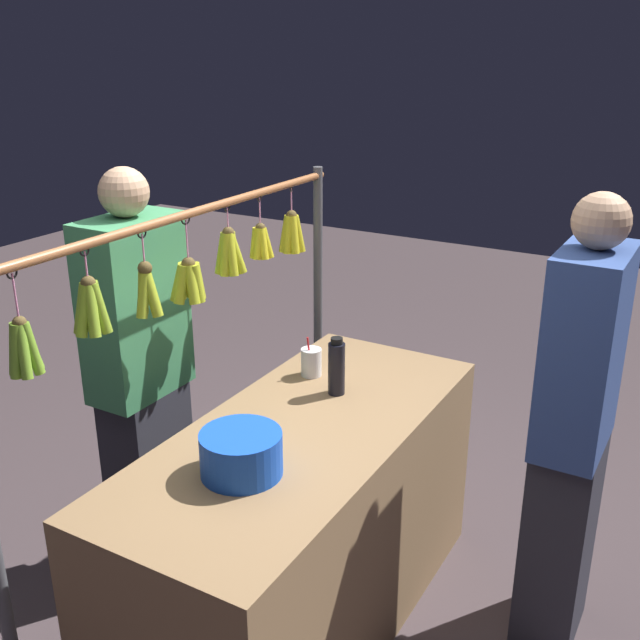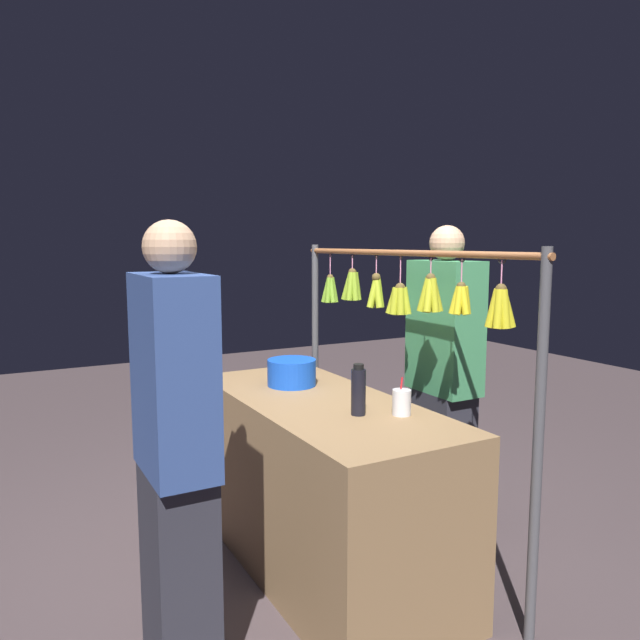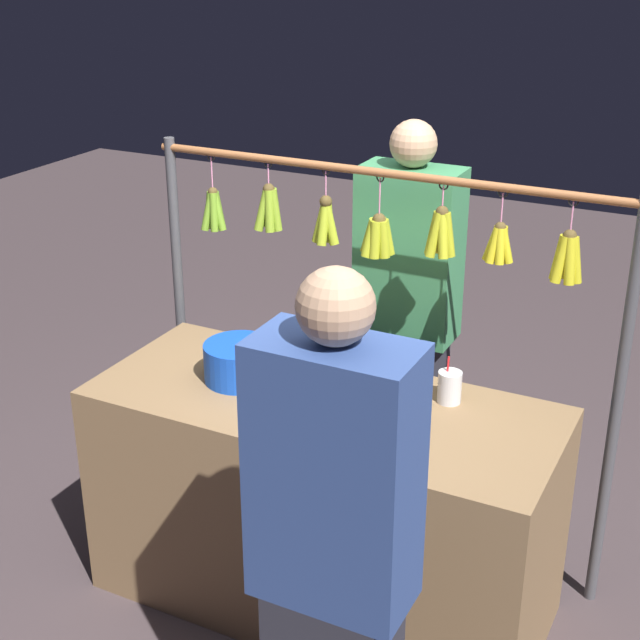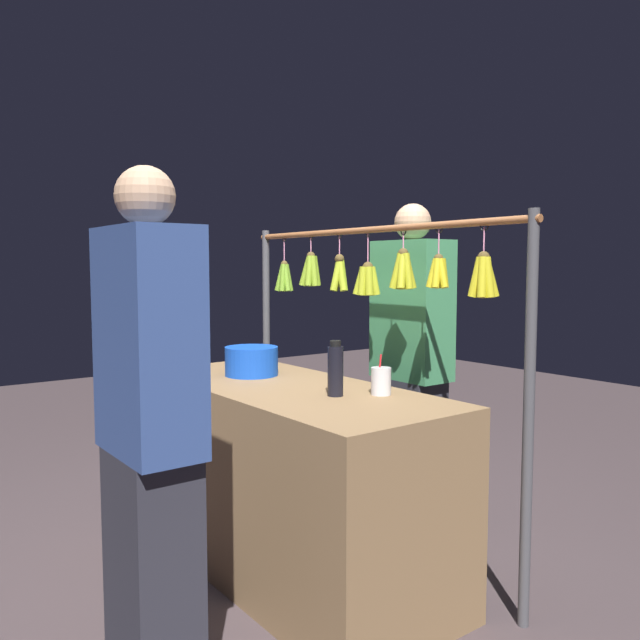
{
  "view_description": "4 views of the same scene",
  "coord_description": "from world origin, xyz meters",
  "px_view_note": "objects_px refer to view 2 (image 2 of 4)",
  "views": [
    {
      "loc": [
        2.05,
        1.25,
        2.21
      ],
      "look_at": [
        -0.14,
        0.0,
        1.26
      ],
      "focal_mm": 41.83,
      "sensor_mm": 36.0,
      "label": 1
    },
    {
      "loc": [
        -2.61,
        1.44,
        1.68
      ],
      "look_at": [
        0.01,
        0.0,
        1.29
      ],
      "focal_mm": 34.05,
      "sensor_mm": 36.0,
      "label": 2
    },
    {
      "loc": [
        -1.33,
        2.66,
        2.48
      ],
      "look_at": [
        0.01,
        0.0,
        1.2
      ],
      "focal_mm": 51.95,
      "sensor_mm": 36.0,
      "label": 3
    },
    {
      "loc": [
        -2.44,
        1.66,
        1.44
      ],
      "look_at": [
        -0.24,
        0.0,
        1.21
      ],
      "focal_mm": 36.07,
      "sensor_mm": 36.0,
      "label": 4
    }
  ],
  "objects_px": {
    "blue_bucket": "(292,372)",
    "customer_person": "(176,462)",
    "drink_cup": "(402,402)",
    "water_bottle": "(358,391)",
    "vendor_person": "(443,385)"
  },
  "relations": [
    {
      "from": "blue_bucket",
      "to": "customer_person",
      "type": "height_order",
      "value": "customer_person"
    },
    {
      "from": "customer_person",
      "to": "blue_bucket",
      "type": "bearing_deg",
      "value": -46.84
    },
    {
      "from": "water_bottle",
      "to": "customer_person",
      "type": "distance_m",
      "value": 0.91
    },
    {
      "from": "blue_bucket",
      "to": "drink_cup",
      "type": "bearing_deg",
      "value": -166.22
    },
    {
      "from": "blue_bucket",
      "to": "drink_cup",
      "type": "xyz_separation_m",
      "value": [
        -0.77,
        -0.19,
        -0.01
      ]
    },
    {
      "from": "blue_bucket",
      "to": "drink_cup",
      "type": "relative_size",
      "value": 1.55
    },
    {
      "from": "drink_cup",
      "to": "blue_bucket",
      "type": "bearing_deg",
      "value": 13.78
    },
    {
      "from": "vendor_person",
      "to": "blue_bucket",
      "type": "bearing_deg",
      "value": 64.5
    },
    {
      "from": "drink_cup",
      "to": "customer_person",
      "type": "height_order",
      "value": "customer_person"
    },
    {
      "from": "water_bottle",
      "to": "customer_person",
      "type": "height_order",
      "value": "customer_person"
    },
    {
      "from": "water_bottle",
      "to": "customer_person",
      "type": "bearing_deg",
      "value": 99.74
    },
    {
      "from": "drink_cup",
      "to": "vendor_person",
      "type": "xyz_separation_m",
      "value": [
        0.4,
        -0.58,
        -0.07
      ]
    },
    {
      "from": "drink_cup",
      "to": "customer_person",
      "type": "distance_m",
      "value": 1.07
    },
    {
      "from": "blue_bucket",
      "to": "drink_cup",
      "type": "height_order",
      "value": "drink_cup"
    },
    {
      "from": "customer_person",
      "to": "drink_cup",
      "type": "bearing_deg",
      "value": -87.05
    }
  ]
}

